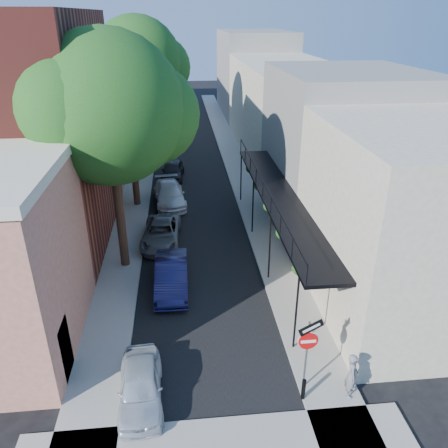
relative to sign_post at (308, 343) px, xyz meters
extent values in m
plane|color=black|center=(-3.16, -0.97, -2.04)|extent=(160.00, 160.00, 0.00)
cube|color=black|center=(-3.16, 29.03, -2.03)|extent=(6.00, 64.00, 0.01)
cube|color=gray|center=(-7.16, 29.03, -1.98)|extent=(2.00, 64.00, 0.12)
cube|color=gray|center=(0.84, 29.03, -1.98)|extent=(2.00, 64.00, 0.12)
cube|color=gray|center=(-3.16, -1.97, -1.98)|extent=(12.00, 2.00, 0.12)
cube|color=beige|center=(-8.21, 1.53, -0.84)|extent=(0.10, 1.20, 2.20)
cube|color=maroon|center=(-13.16, 13.03, 3.96)|extent=(10.00, 12.00, 12.00)
cube|color=gray|center=(-8.18, 13.03, 5.96)|extent=(0.06, 7.00, 4.00)
cube|color=gray|center=(-12.16, 25.03, 2.46)|extent=(8.00, 12.00, 9.00)
cube|color=beige|center=(-12.16, 39.03, 2.96)|extent=(8.00, 16.00, 10.00)
cube|color=tan|center=(-12.16, 53.03, 1.96)|extent=(8.00, 12.00, 8.00)
cube|color=beige|center=(5.84, 4.53, 1.96)|extent=(8.00, 9.00, 8.00)
cube|color=gray|center=(5.84, 14.03, 2.46)|extent=(8.00, 10.00, 9.00)
cube|color=beige|center=(5.84, 29.03, 1.96)|extent=(8.00, 20.00, 8.00)
cube|color=gray|center=(5.84, 47.03, 2.96)|extent=(8.00, 16.00, 10.00)
cube|color=black|center=(1.04, 9.03, 1.46)|extent=(2.00, 16.00, 0.15)
cube|color=black|center=(0.09, 9.03, 2.34)|extent=(0.05, 16.00, 0.05)
cylinder|color=black|center=(0.14, 2.03, -0.23)|extent=(0.08, 0.08, 3.40)
cylinder|color=black|center=(0.14, 17.03, -0.23)|extent=(0.08, 0.08, 3.40)
sphere|color=#1F4C15|center=(0.44, 3.03, 1.01)|extent=(0.60, 0.60, 0.60)
sphere|color=#1F4C15|center=(0.44, 9.03, 1.01)|extent=(0.60, 0.60, 0.60)
sphere|color=#1F4C15|center=(0.44, 15.03, 1.01)|extent=(0.60, 0.60, 0.60)
cylinder|color=#595B60|center=(-0.01, 0.03, -0.59)|extent=(0.07, 0.07, 2.90)
cylinder|color=red|center=(-0.01, -0.01, 0.11)|extent=(0.66, 0.04, 0.66)
cube|color=white|center=(-0.01, -0.04, 0.11)|extent=(0.50, 0.02, 0.10)
cylinder|color=white|center=(-0.01, 0.01, 0.11)|extent=(0.70, 0.02, 0.70)
cube|color=black|center=(0.04, -0.02, 0.66)|extent=(0.89, 0.15, 0.58)
cube|color=white|center=(0.04, -0.05, 0.66)|extent=(0.60, 0.10, 0.31)
cylinder|color=black|center=(-0.16, -0.47, -1.52)|extent=(0.14, 0.14, 0.80)
cylinder|color=black|center=(-6.96, 9.03, 1.46)|extent=(0.44, 0.44, 7.00)
sphere|color=#1F4C15|center=(-6.96, 9.03, 5.98)|extent=(6.80, 6.80, 6.80)
sphere|color=#1F4C15|center=(-5.26, 10.05, 5.48)|extent=(4.76, 4.76, 4.76)
cylinder|color=black|center=(-6.96, 17.03, 1.11)|extent=(0.44, 0.44, 6.30)
sphere|color=#1F4C15|center=(-6.96, 17.03, 5.16)|extent=(6.00, 6.00, 6.00)
sphere|color=#1F4C15|center=(-5.46, 17.93, 4.66)|extent=(4.20, 4.20, 4.20)
cylinder|color=black|center=(-6.96, 26.03, 1.64)|extent=(0.44, 0.44, 7.35)
sphere|color=#1F4C15|center=(-6.96, 26.03, 6.36)|extent=(7.00, 7.00, 7.00)
sphere|color=#1F4C15|center=(-5.21, 27.08, 5.86)|extent=(4.90, 4.90, 4.90)
imported|color=#B4BEC8|center=(-5.54, 0.15, -1.43)|extent=(1.64, 3.66, 1.22)
imported|color=#13133B|center=(-4.56, 6.70, -1.33)|extent=(1.51, 4.28, 1.41)
imported|color=#5B5D62|center=(-5.15, 11.37, -1.42)|extent=(2.35, 4.59, 1.24)
imported|color=silver|center=(-4.75, 17.06, -1.34)|extent=(2.43, 4.94, 1.38)
imported|color=black|center=(-4.56, 22.23, -1.34)|extent=(1.96, 4.20, 1.39)
imported|color=slate|center=(1.44, -0.47, -1.06)|extent=(0.56, 0.71, 1.70)
camera|label=1|loc=(-3.87, -10.82, 9.70)|focal=35.00mm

